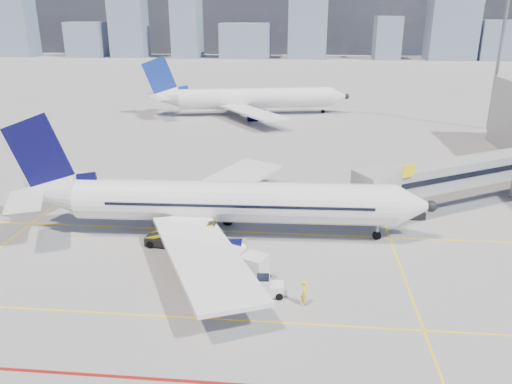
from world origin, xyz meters
TOP-DOWN VIEW (x-y plane):
  - ground at (0.00, 0.00)m, footprint 420.00×420.00m
  - apron_markings at (-0.58, -3.91)m, footprint 90.00×35.12m
  - jet_bridge at (23.51, 16.91)m, footprint 23.55×15.78m
  - floodlight_mast_ne at (38.00, 55.00)m, footprint 3.20×0.61m
  - distant_skyline at (-6.06, 190.00)m, footprint 249.31×14.90m
  - main_aircraft at (-1.65, 7.15)m, footprint 38.18×33.26m
  - second_aircraft at (-5.14, 63.37)m, footprint 39.98×34.48m
  - baggage_tug at (3.62, -2.73)m, footprint 2.25×1.42m
  - cargo_dolly at (1.64, -0.50)m, footprint 4.38×3.27m
  - belt_loader at (-5.07, 4.51)m, footprint 6.48×2.17m
  - ramp_worker at (6.31, -3.70)m, footprint 0.48×0.70m

SIDE VIEW (x-z plane):
  - ground at x=0.00m, z-range 0.00..0.00m
  - apron_markings at x=-0.58m, z-range 0.00..0.01m
  - belt_loader at x=-5.07m, z-range -0.63..1.98m
  - baggage_tug at x=3.62m, z-range -0.03..1.48m
  - ramp_worker at x=6.31m, z-range 0.00..1.88m
  - cargo_dolly at x=1.64m, z-range 0.11..2.30m
  - second_aircraft at x=-5.14m, z-range -2.67..9.11m
  - main_aircraft at x=-1.65m, z-range -2.34..8.79m
  - jet_bridge at x=23.51m, z-range 0.59..6.89m
  - distant_skyline at x=-6.06m, z-range -3.77..27.48m
  - floodlight_mast_ne at x=38.00m, z-range 0.86..26.31m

